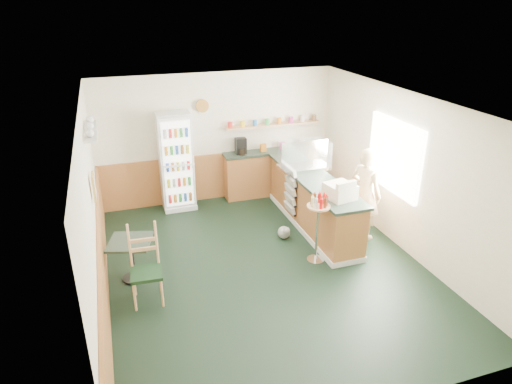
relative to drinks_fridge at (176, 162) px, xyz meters
name	(u,v)px	position (x,y,z in m)	size (l,w,h in m)	color
ground	(264,267)	(0.93, -2.74, -1.00)	(6.00, 6.00, 0.00)	black
room_envelope	(237,167)	(0.70, -2.01, 0.52)	(5.04, 6.02, 2.72)	silver
service_counter	(313,204)	(2.28, -1.67, -0.54)	(0.68, 3.01, 1.01)	#A56735
back_counter	(273,170)	(2.12, 0.06, -0.45)	(2.24, 0.42, 1.69)	#A56735
drinks_fridge	(176,162)	(0.00, 0.00, 0.00)	(0.66, 0.54, 2.00)	white
display_case	(304,155)	(2.28, -1.19, 0.28)	(0.95, 0.50, 0.54)	silver
cash_register	(340,191)	(2.28, -2.64, 0.13)	(0.42, 0.45, 0.25)	beige
shopkeeper	(365,194)	(2.98, -2.32, -0.15)	(0.57, 0.41, 1.71)	tan
condiment_stand	(318,217)	(1.82, -2.82, -0.20)	(0.38, 0.38, 1.18)	silver
newspaper_rack	(290,190)	(1.92, -1.40, -0.31)	(0.09, 0.46, 0.92)	black
cafe_table	(131,252)	(-1.12, -2.42, -0.52)	(0.77, 0.77, 0.68)	black
cafe_chair	(145,261)	(-0.96, -2.96, -0.38)	(0.47, 0.47, 1.18)	black
dog_doorstop	(284,232)	(1.59, -1.96, -0.87)	(0.23, 0.30, 0.28)	#969791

